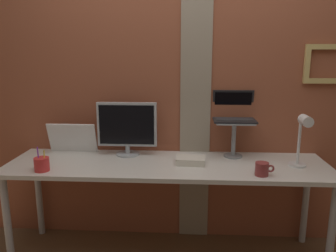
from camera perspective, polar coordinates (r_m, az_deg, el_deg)
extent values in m
cube|color=brown|center=(2.65, 2.46, 6.05)|extent=(3.26, 0.12, 2.41)
cube|color=gray|center=(2.58, 4.74, 5.86)|extent=(0.23, 0.01, 2.41)
cube|color=tan|center=(2.76, 26.32, 12.01)|extent=(0.39, 0.03, 0.04)
cube|color=tan|center=(2.76, 25.83, 6.93)|extent=(0.39, 0.03, 0.04)
cube|color=tan|center=(2.70, 22.61, 9.74)|extent=(0.04, 0.03, 0.21)
cube|color=silver|center=(2.40, -0.14, -6.70)|extent=(2.28, 0.61, 0.03)
cylinder|color=#B2B2B7|center=(2.63, -25.67, -14.86)|extent=(0.05, 0.05, 0.70)
cylinder|color=#B2B2B7|center=(2.51, 26.08, -16.25)|extent=(0.05, 0.05, 0.70)
cylinder|color=#B2B2B7|center=(3.02, -21.16, -10.85)|extent=(0.05, 0.05, 0.70)
cylinder|color=#B2B2B7|center=(2.92, 22.39, -11.79)|extent=(0.05, 0.05, 0.70)
cylinder|color=#ADB2B7|center=(2.61, -6.87, -4.75)|extent=(0.18, 0.18, 0.01)
cylinder|color=#ADB2B7|center=(2.60, -6.89, -3.98)|extent=(0.04, 0.04, 0.06)
cube|color=#ADB2B7|center=(2.55, -7.00, 0.28)|extent=(0.45, 0.04, 0.33)
cube|color=black|center=(2.53, -7.08, 0.19)|extent=(0.42, 0.00, 0.30)
cylinder|color=gray|center=(2.59, 11.00, -5.01)|extent=(0.14, 0.14, 0.01)
cylinder|color=gray|center=(2.55, 11.12, -2.19)|extent=(0.03, 0.03, 0.25)
cube|color=gray|center=(2.53, 11.25, 0.69)|extent=(0.28, 0.22, 0.01)
cube|color=black|center=(2.52, 11.26, 0.93)|extent=(0.31, 0.20, 0.01)
cube|color=#2D2D30|center=(2.54, 11.22, 1.17)|extent=(0.27, 0.11, 0.00)
cube|color=black|center=(2.63, 10.99, 3.83)|extent=(0.31, 0.05, 0.21)
cube|color=black|center=(2.62, 11.01, 3.77)|extent=(0.28, 0.04, 0.18)
cube|color=white|center=(2.72, -15.97, -1.98)|extent=(0.38, 0.09, 0.24)
cylinder|color=white|center=(2.51, 21.14, -6.16)|extent=(0.12, 0.12, 0.02)
cylinder|color=white|center=(2.46, 21.46, -2.20)|extent=(0.02, 0.02, 0.34)
cylinder|color=white|center=(2.35, 22.42, 0.84)|extent=(0.07, 0.11, 0.07)
cylinder|color=red|center=(2.39, -20.72, -6.13)|extent=(0.10, 0.10, 0.09)
cylinder|color=purple|center=(2.39, -21.22, -5.13)|extent=(0.01, 0.01, 0.16)
cylinder|color=yellow|center=(2.37, -20.34, -5.47)|extent=(0.01, 0.02, 0.13)
cylinder|color=maroon|center=(2.24, 15.70, -7.08)|extent=(0.09, 0.09, 0.09)
torus|color=maroon|center=(2.25, 17.09, -6.95)|extent=(0.05, 0.01, 0.05)
cube|color=silver|center=(2.39, 3.88, -5.89)|extent=(0.21, 0.15, 0.05)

